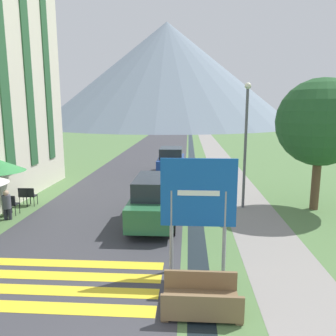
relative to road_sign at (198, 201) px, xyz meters
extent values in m
plane|color=#517542|center=(-1.16, 15.75, -2.01)|extent=(160.00, 160.00, 0.00)
cube|color=#38383D|center=(-3.66, 25.75, -2.00)|extent=(6.40, 60.00, 0.01)
cube|color=gray|center=(2.44, 25.75, -2.00)|extent=(2.20, 60.00, 0.01)
cube|color=black|center=(0.04, 25.75, -2.01)|extent=(0.60, 60.00, 0.00)
cube|color=yellow|center=(-3.66, -1.83, -2.00)|extent=(5.44, 0.44, 0.01)
cube|color=yellow|center=(-3.66, -1.13, -2.00)|extent=(5.44, 0.44, 0.01)
cube|color=yellow|center=(-3.66, -0.43, -2.00)|extent=(5.44, 0.44, 0.01)
cube|color=yellow|center=(-3.66, 0.27, -2.00)|extent=(5.44, 0.44, 0.01)
cone|color=slate|center=(-5.93, 78.02, 10.79)|extent=(64.00, 64.00, 25.60)
cube|color=#285633|center=(-8.09, 5.54, 4.19)|extent=(0.06, 0.70, 9.29)
cube|color=#285633|center=(-8.09, 7.75, 4.19)|extent=(0.06, 0.70, 9.29)
cube|color=#285633|center=(-8.09, 9.96, 4.19)|extent=(0.06, 0.70, 9.29)
cylinder|color=gray|center=(-0.70, 0.02, -0.87)|extent=(0.10, 0.10, 2.28)
cylinder|color=gray|center=(0.70, 0.02, -0.87)|extent=(0.10, 0.10, 2.28)
cube|color=#1451AD|center=(0.00, 0.00, 0.22)|extent=(1.98, 0.05, 1.81)
cube|color=white|center=(0.00, -0.03, 0.22)|extent=(1.09, 0.02, 0.14)
cube|color=brown|center=(0.04, -1.68, -1.87)|extent=(1.70, 1.10, 0.12)
cube|color=brown|center=(0.04, -2.19, -1.58)|extent=(1.70, 0.08, 0.45)
cube|color=brown|center=(0.04, -1.17, -1.58)|extent=(1.70, 0.08, 0.45)
cube|color=brown|center=(-0.73, -1.68, -1.97)|extent=(0.16, 0.99, 0.08)
cube|color=brown|center=(0.81, -1.68, -1.97)|extent=(0.16, 0.99, 0.08)
cube|color=#28663D|center=(-1.56, 4.01, -1.29)|extent=(1.63, 4.56, 0.84)
cube|color=#23282D|center=(-1.56, 3.78, -0.53)|extent=(1.39, 2.51, 0.68)
cylinder|color=black|center=(-2.34, 5.42, -1.71)|extent=(0.18, 0.60, 0.60)
cylinder|color=black|center=(-0.78, 5.42, -1.71)|extent=(0.18, 0.60, 0.60)
cylinder|color=black|center=(-2.34, 2.60, -1.71)|extent=(0.18, 0.60, 0.60)
cylinder|color=black|center=(-0.78, 2.60, -1.71)|extent=(0.18, 0.60, 0.60)
cube|color=navy|center=(-1.41, 13.40, -1.29)|extent=(1.69, 3.84, 0.84)
cube|color=#23282D|center=(-1.41, 13.21, -0.53)|extent=(1.44, 2.11, 0.68)
cylinder|color=black|center=(-2.22, 14.59, -1.71)|extent=(0.18, 0.60, 0.60)
cylinder|color=black|center=(-0.61, 14.59, -1.71)|extent=(0.18, 0.60, 0.60)
cylinder|color=black|center=(-2.22, 12.21, -1.71)|extent=(0.18, 0.60, 0.60)
cylinder|color=black|center=(-0.61, 12.21, -1.71)|extent=(0.18, 0.60, 0.60)
cube|color=black|center=(-7.55, 4.45, -1.56)|extent=(0.40, 0.40, 0.04)
cube|color=black|center=(-7.55, 4.27, -1.36)|extent=(0.40, 0.04, 0.40)
cylinder|color=black|center=(-7.72, 4.62, -1.78)|extent=(0.03, 0.03, 0.45)
cylinder|color=black|center=(-7.38, 4.62, -1.78)|extent=(0.03, 0.03, 0.45)
cylinder|color=black|center=(-7.72, 4.28, -1.78)|extent=(0.03, 0.03, 0.45)
cylinder|color=black|center=(-7.38, 4.28, -1.78)|extent=(0.03, 0.03, 0.45)
cube|color=black|center=(-7.39, 5.77, -1.56)|extent=(0.40, 0.40, 0.04)
cube|color=black|center=(-7.39, 5.59, -1.36)|extent=(0.40, 0.04, 0.40)
cylinder|color=black|center=(-7.56, 5.94, -1.78)|extent=(0.03, 0.03, 0.45)
cylinder|color=black|center=(-7.22, 5.94, -1.78)|extent=(0.03, 0.03, 0.45)
cylinder|color=black|center=(-7.56, 5.60, -1.78)|extent=(0.03, 0.03, 0.45)
cylinder|color=black|center=(-7.22, 5.60, -1.78)|extent=(0.03, 0.03, 0.45)
cube|color=black|center=(-7.70, 5.76, -1.56)|extent=(0.40, 0.40, 0.04)
cube|color=black|center=(-7.70, 5.58, -1.36)|extent=(0.40, 0.04, 0.40)
cylinder|color=black|center=(-7.87, 5.93, -1.78)|extent=(0.03, 0.03, 0.45)
cylinder|color=black|center=(-7.53, 5.93, -1.78)|extent=(0.03, 0.03, 0.45)
cylinder|color=black|center=(-7.87, 5.59, -1.78)|extent=(0.03, 0.03, 0.45)
cylinder|color=black|center=(-7.53, 5.59, -1.78)|extent=(0.03, 0.03, 0.45)
cylinder|color=#B7B2A8|center=(-8.00, 4.43, -0.91)|extent=(0.06, 0.06, 2.19)
cylinder|color=#282833|center=(-7.53, 3.82, -1.78)|extent=(0.14, 0.14, 0.46)
cylinder|color=#282833|center=(-7.35, 3.82, -1.78)|extent=(0.14, 0.14, 0.46)
cylinder|color=#4C4C56|center=(-7.44, 3.82, -1.28)|extent=(0.32, 0.32, 0.54)
sphere|color=tan|center=(-7.44, 3.82, -0.91)|extent=(0.22, 0.22, 0.22)
cylinder|color=#515156|center=(2.20, 6.07, 0.59)|extent=(0.12, 0.12, 5.19)
sphere|color=silver|center=(2.20, 6.07, 3.30)|extent=(0.28, 0.28, 0.28)
cylinder|color=brown|center=(5.28, 6.01, -0.89)|extent=(0.36, 0.36, 2.24)
sphere|color=#235128|center=(5.28, 6.01, 1.80)|extent=(3.69, 3.69, 3.69)
camera|label=1|loc=(-0.28, -8.26, 2.38)|focal=35.00mm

